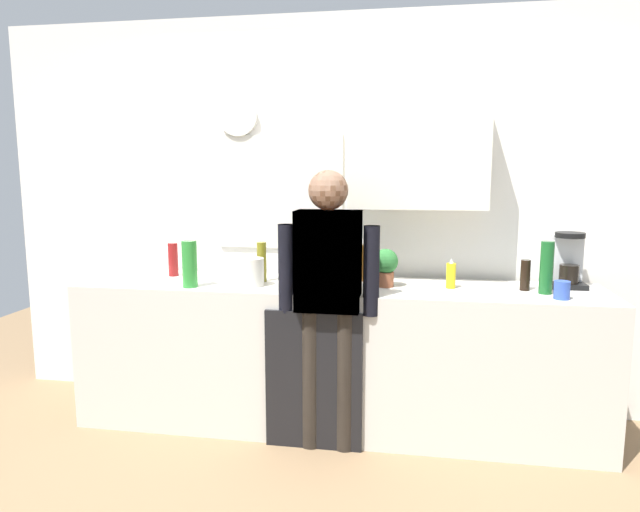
# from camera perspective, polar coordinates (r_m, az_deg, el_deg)

# --- Properties ---
(ground_plane) EXTENTS (8.00, 8.00, 0.00)m
(ground_plane) POSITION_cam_1_polar(r_m,az_deg,el_deg) (3.49, 0.79, -18.62)
(ground_plane) COLOR #8C6D4C
(kitchen_counter) EXTENTS (3.19, 0.64, 0.90)m
(kitchen_counter) POSITION_cam_1_polar(r_m,az_deg,el_deg) (3.59, 1.57, -10.01)
(kitchen_counter) COLOR beige
(kitchen_counter) RESTS_ON ground_plane
(dishwasher_panel) EXTENTS (0.56, 0.02, 0.81)m
(dishwasher_panel) POSITION_cam_1_polar(r_m,az_deg,el_deg) (3.31, -0.67, -12.49)
(dishwasher_panel) COLOR black
(dishwasher_panel) RESTS_ON ground_plane
(back_wall_assembly) EXTENTS (4.79, 0.42, 2.60)m
(back_wall_assembly) POSITION_cam_1_polar(r_m,az_deg,el_deg) (3.80, 3.26, 4.94)
(back_wall_assembly) COLOR white
(back_wall_assembly) RESTS_ON ground_plane
(coffee_maker) EXTENTS (0.20, 0.20, 0.33)m
(coffee_maker) POSITION_cam_1_polar(r_m,az_deg,el_deg) (3.72, 23.62, -0.58)
(coffee_maker) COLOR black
(coffee_maker) RESTS_ON kitchen_counter
(bottle_amber_beer) EXTENTS (0.06, 0.06, 0.23)m
(bottle_amber_beer) POSITION_cam_1_polar(r_m,az_deg,el_deg) (3.58, 4.09, -0.70)
(bottle_amber_beer) COLOR brown
(bottle_amber_beer) RESTS_ON kitchen_counter
(bottle_green_wine) EXTENTS (0.07, 0.07, 0.30)m
(bottle_green_wine) POSITION_cam_1_polar(r_m,az_deg,el_deg) (3.45, 21.85, -1.09)
(bottle_green_wine) COLOR #195923
(bottle_green_wine) RESTS_ON kitchen_counter
(bottle_red_vinegar) EXTENTS (0.06, 0.06, 0.22)m
(bottle_red_vinegar) POSITION_cam_1_polar(r_m,az_deg,el_deg) (3.87, -14.57, -0.34)
(bottle_red_vinegar) COLOR maroon
(bottle_red_vinegar) RESTS_ON kitchen_counter
(bottle_dark_sauce) EXTENTS (0.06, 0.06, 0.18)m
(bottle_dark_sauce) POSITION_cam_1_polar(r_m,az_deg,el_deg) (3.51, 19.96, -1.82)
(bottle_dark_sauce) COLOR black
(bottle_dark_sauce) RESTS_ON kitchen_counter
(bottle_clear_soda) EXTENTS (0.09, 0.09, 0.28)m
(bottle_clear_soda) POSITION_cam_1_polar(r_m,az_deg,el_deg) (3.47, -12.99, -0.80)
(bottle_clear_soda) COLOR #2D8C33
(bottle_clear_soda) RESTS_ON kitchen_counter
(bottle_olive_oil) EXTENTS (0.06, 0.06, 0.25)m
(bottle_olive_oil) POSITION_cam_1_polar(r_m,az_deg,el_deg) (3.57, -5.89, -0.60)
(bottle_olive_oil) COLOR olive
(bottle_olive_oil) RESTS_ON kitchen_counter
(cup_blue_mug) EXTENTS (0.08, 0.08, 0.10)m
(cup_blue_mug) POSITION_cam_1_polar(r_m,az_deg,el_deg) (3.35, 23.18, -3.18)
(cup_blue_mug) COLOR #3351B2
(cup_blue_mug) RESTS_ON kitchen_counter
(mixing_bowl) EXTENTS (0.22, 0.22, 0.08)m
(mixing_bowl) POSITION_cam_1_polar(r_m,az_deg,el_deg) (3.46, 1.96, -2.29)
(mixing_bowl) COLOR #4C72A5
(mixing_bowl) RESTS_ON kitchen_counter
(potted_plant) EXTENTS (0.15, 0.15, 0.23)m
(potted_plant) POSITION_cam_1_polar(r_m,az_deg,el_deg) (3.42, 6.62, -0.91)
(potted_plant) COLOR #9E5638
(potted_plant) RESTS_ON kitchen_counter
(dish_soap) EXTENTS (0.06, 0.06, 0.18)m
(dish_soap) POSITION_cam_1_polar(r_m,az_deg,el_deg) (3.45, 13.05, -1.90)
(dish_soap) COLOR yellow
(dish_soap) RESTS_ON kitchen_counter
(storage_canister) EXTENTS (0.14, 0.14, 0.17)m
(storage_canister) POSITION_cam_1_polar(r_m,az_deg,el_deg) (3.45, -6.82, -1.61)
(storage_canister) COLOR silver
(storage_canister) RESTS_ON kitchen_counter
(person_at_sink) EXTENTS (0.57, 0.22, 1.60)m
(person_at_sink) POSITION_cam_1_polar(r_m,az_deg,el_deg) (3.17, 0.82, -3.20)
(person_at_sink) COLOR black
(person_at_sink) RESTS_ON ground_plane
(person_guest) EXTENTS (0.57, 0.22, 1.60)m
(person_guest) POSITION_cam_1_polar(r_m,az_deg,el_deg) (3.17, 0.82, -3.20)
(person_guest) COLOR brown
(person_guest) RESTS_ON ground_plane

